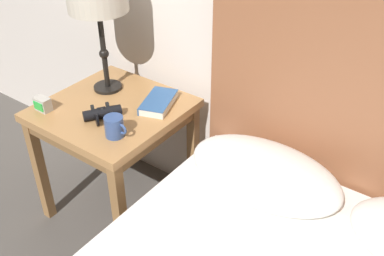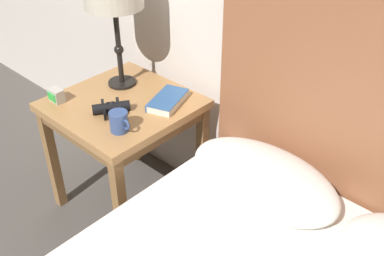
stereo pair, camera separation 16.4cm
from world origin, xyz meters
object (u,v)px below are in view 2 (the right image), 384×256
Objects in this scene: nightstand at (124,117)px; alarm_clock at (56,96)px; binoculars_pair at (111,108)px; coffee_mug at (119,122)px; book_on_nightstand at (168,100)px.

alarm_clock is (-0.21, -0.19, 0.11)m from nightstand.
alarm_clock is at bearing -156.61° from binoculars_pair.
coffee_mug is at bearing -25.83° from binoculars_pair.
binoculars_pair is 0.15m from coffee_mug.
coffee_mug reaches higher than alarm_clock.
book_on_nightstand is 0.49m from alarm_clock.
nightstand is 3.77× the size of binoculars_pair.
nightstand is 0.31m from alarm_clock.
binoculars_pair is (-0.13, -0.21, 0.01)m from book_on_nightstand.
binoculars_pair is at bearing -67.85° from nightstand.
book_on_nightstand is 2.28× the size of coffee_mug.
binoculars_pair is (0.03, -0.09, 0.10)m from nightstand.
book_on_nightstand is 0.28m from coffee_mug.
book_on_nightstand is at bearing 40.52° from alarm_clock.
binoculars_pair reaches higher than nightstand.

